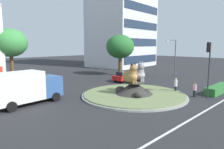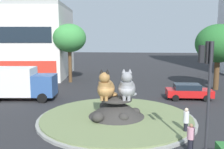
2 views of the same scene
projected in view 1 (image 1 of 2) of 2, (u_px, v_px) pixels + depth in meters
The scene contains 15 objects.
ground_plane at pixel (134, 96), 23.27m from camera, with size 160.00×160.00×0.00m, color #28282B.
lane_centreline at pixel (205, 111), 17.90m from camera, with size 112.00×0.20×0.01m, color silver.
roundabout_island at pixel (134, 92), 23.20m from camera, with size 11.61×11.61×1.61m.
cat_statue_tabby at pixel (130, 75), 22.32m from camera, with size 1.66×2.34×2.25m.
cat_statue_grey at pixel (138, 74), 23.54m from camera, with size 1.45×2.28×2.28m.
traffic_light_mast at pixel (209, 58), 21.78m from camera, with size 0.71×0.59×5.93m.
office_tower at pixel (122, 10), 54.96m from camera, with size 17.73×13.90×29.36m.
clipped_hedge_strip at pixel (218, 89), 24.83m from camera, with size 5.79×1.20×0.90m, color #2D7033.
broadleaf_tree_behind_island at pixel (10, 43), 27.80m from camera, with size 4.42×4.42×7.81m.
second_tree_near_tower at pixel (120, 47), 38.35m from camera, with size 5.14×5.14×7.54m.
streetlight_arm at pixel (174, 55), 37.12m from camera, with size 2.26×0.76×6.58m.
pedestrian_pink_shirt at pixel (195, 90), 22.78m from camera, with size 0.40×0.40×1.59m.
pedestrian_white_shirt at pixel (176, 85), 24.52m from camera, with size 0.34×0.34×1.79m.
sedan_on_far_lane at pixel (126, 76), 32.63m from camera, with size 4.44×2.16×1.53m.
delivery_box_truck at pixel (24, 87), 19.67m from camera, with size 6.89×3.09×3.17m.
Camera 1 is at (-17.91, -14.17, 5.65)m, focal length 33.46 mm.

